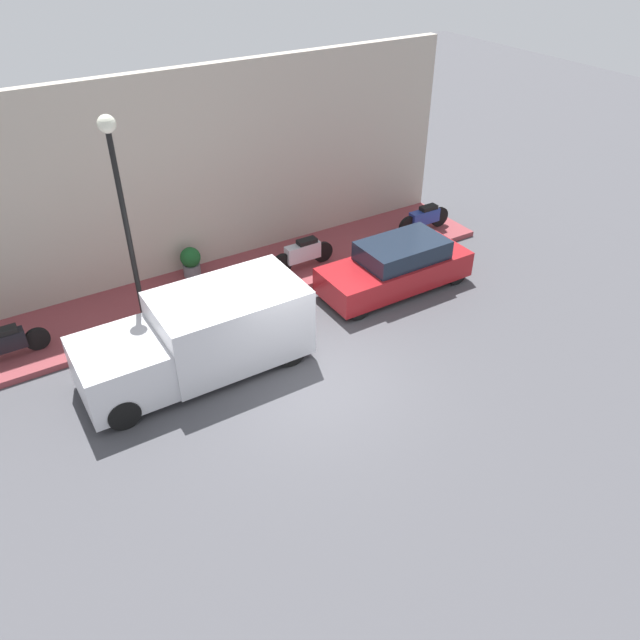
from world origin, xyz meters
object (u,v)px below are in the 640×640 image
Objects in this scene: motorcycle_blue at (424,218)px; potted_plant at (191,261)px; streetlamp at (120,193)px; delivery_van at (198,337)px; scooter_silver at (303,253)px; parked_car at (396,267)px.

motorcycle_blue is 2.28× the size of potted_plant.
motorcycle_blue is 0.37× the size of streetlamp.
scooter_silver is at bearing -58.28° from delivery_van.
parked_car is 2.16× the size of scooter_silver.
scooter_silver reaches higher than potted_plant.
parked_car reaches higher than potted_plant.
parked_car is at bearing -140.50° from scooter_silver.
delivery_van is at bearing 121.72° from scooter_silver.
delivery_van is at bearing -162.27° from streetlamp.
scooter_silver is at bearing 90.04° from motorcycle_blue.
parked_car is 3.37m from motorcycle_blue.
scooter_silver reaches higher than motorcycle_blue.
motorcycle_blue is 9.67m from streetlamp.
potted_plant is at bearing 80.16° from motorcycle_blue.
motorcycle_blue is at bearing -99.84° from potted_plant.
delivery_van is at bearing 160.76° from potted_plant.
scooter_silver is 2.32× the size of potted_plant.
streetlamp is (-0.63, 9.14, 3.10)m from motorcycle_blue.
scooter_silver is at bearing -113.83° from potted_plant.
streetlamp reaches higher than scooter_silver.
scooter_silver is 1.02× the size of motorcycle_blue.
streetlamp reaches higher than potted_plant.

